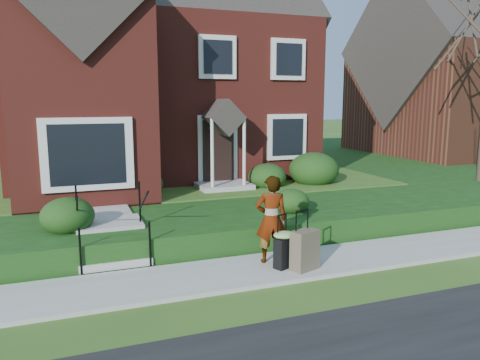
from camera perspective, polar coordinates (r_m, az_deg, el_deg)
name	(u,v)px	position (r m, az deg, el deg)	size (l,w,h in m)	color
ground	(253,272)	(9.31, 1.62, -11.19)	(120.00, 120.00, 0.00)	#2D5119
sidewalk	(253,270)	(9.29, 1.63, -10.96)	(60.00, 1.60, 0.08)	#9E9B93
terrace	(245,169)	(20.52, 0.58, 1.32)	(44.00, 20.00, 0.60)	#15390F
walkway	(100,199)	(13.35, -16.68, -2.29)	(1.20, 6.00, 0.06)	#9E9B93
main_house	(150,46)	(18.02, -10.93, 15.80)	(10.40, 10.20, 9.40)	maroon
neighbour_house	(463,61)	(27.16, 25.55, 12.94)	(9.40, 8.00, 9.20)	brown
front_steps	(111,236)	(10.33, -15.42, -6.62)	(1.40, 2.02, 1.50)	#9E9B93
foundation_shrubs	(223,178)	(13.64, -2.12, 0.25)	(9.74, 4.50, 1.15)	black
woman	(271,219)	(9.40, 3.84, -4.79)	(0.65, 0.43, 1.78)	#999999
suitcase_black	(284,247)	(9.23, 5.41, -8.16)	(0.55, 0.51, 1.07)	black
suitcase_olive	(305,250)	(9.19, 7.91, -8.44)	(0.61, 0.47, 1.17)	brown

